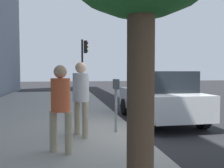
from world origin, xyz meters
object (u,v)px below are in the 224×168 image
pedestrian_at_meter (81,92)px  parked_sedan_near (159,96)px  parking_meter (116,94)px  traffic_signal (84,59)px  pedestrian_bystander (61,102)px

pedestrian_at_meter → parked_sedan_near: size_ratio=0.42×
parking_meter → parked_sedan_near: (1.83, -1.93, -0.27)m
parked_sedan_near → traffic_signal: 7.45m
pedestrian_bystander → traffic_signal: 10.32m
pedestrian_at_meter → traffic_signal: size_ratio=0.51×
pedestrian_bystander → traffic_signal: traffic_signal is taller
parking_meter → parked_sedan_near: bearing=-46.5°
pedestrian_bystander → parked_sedan_near: (3.22, -3.33, -0.27)m
parking_meter → pedestrian_bystander: 1.97m
pedestrian_bystander → parked_sedan_near: pedestrian_bystander is taller
pedestrian_at_meter → parked_sedan_near: bearing=9.4°
parking_meter → pedestrian_bystander: bearing=134.8°
parking_meter → traffic_signal: bearing=1.3°
parked_sedan_near → parking_meter: bearing=133.5°
parking_meter → pedestrian_bystander: (-1.39, 1.40, -0.00)m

